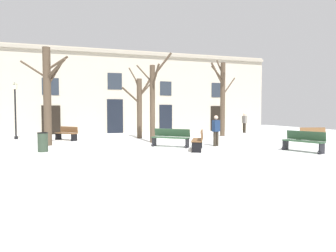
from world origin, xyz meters
name	(u,v)px	position (x,y,z in m)	size (l,w,h in m)	color
ground_plane	(179,146)	(0.00, 0.00, 0.00)	(37.32, 37.32, 0.00)	white
building_facade	(141,91)	(0.00, 9.97, 3.45)	(23.32, 0.60, 6.81)	#BCB29E
tree_foreground	(222,96)	(4.92, 4.77, 2.88)	(2.25, 1.61, 5.53)	#4C3D2D
tree_right_of_center	(48,93)	(-6.41, 2.16, 2.71)	(2.33, 2.39, 5.05)	#4C3D2D
tree_near_facade	(140,105)	(-1.11, 4.78, 2.22)	(2.23, 2.43, 4.72)	#4C3D2D
tree_left_of_center	(153,99)	(-0.91, 1.87, 2.46)	(1.72, 2.26, 5.02)	#4C3D2D
streetlamp	(15,104)	(-8.79, 6.32, 2.21)	(0.30, 0.30, 3.60)	black
litter_bin	(43,142)	(-6.39, -0.32, 0.43)	(0.46, 0.46, 0.85)	#2D3D2D
bench_back_to_back_right	(311,134)	(8.14, -0.19, 0.43)	(1.65, 0.76, 0.84)	brown
bench_facing_shops	(304,141)	(4.51, -3.60, 0.47)	(1.06, 1.80, 0.90)	#2D4C33
bench_by_litter_bin	(171,137)	(-0.52, -0.27, 0.47)	(1.79, 1.61, 0.90)	#2D4C33
bench_far_corner	(67,133)	(-5.66, 4.68, 0.43)	(1.41, 1.54, 0.84)	brown
bench_near_center_tree	(199,140)	(0.31, -1.84, 0.47)	(1.14, 1.69, 0.92)	brown
person_near_bench	(216,129)	(1.75, -0.67, 0.85)	(0.43, 0.33, 1.56)	#2D271E
person_by_shop_door	(244,122)	(8.14, 7.01, 0.92)	(0.24, 0.39, 1.66)	#2D271E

